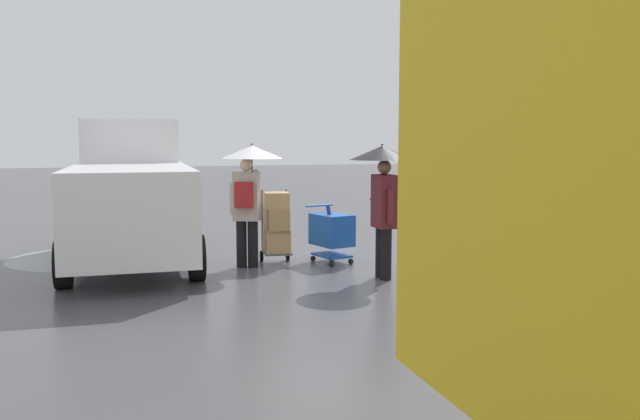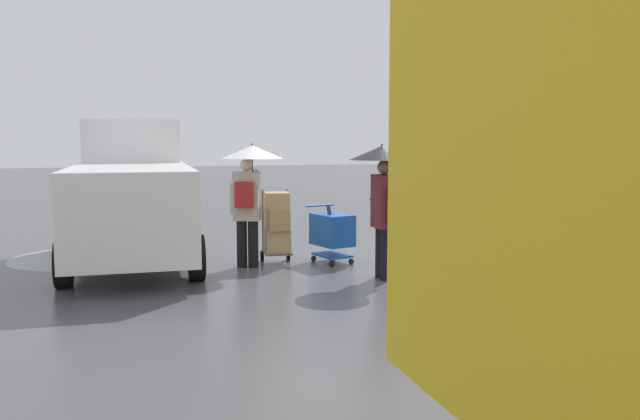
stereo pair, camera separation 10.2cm
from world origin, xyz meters
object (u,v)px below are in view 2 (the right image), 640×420
(shopping_cart_vendor, at_px, (332,231))
(pedestrian_pink_side, at_px, (250,177))
(cargo_van_parked_right, at_px, (132,197))
(pedestrian_black_side, at_px, (383,179))
(hand_dolly_boxes, at_px, (277,224))

(shopping_cart_vendor, distance_m, pedestrian_pink_side, 1.79)
(shopping_cart_vendor, bearing_deg, pedestrian_pink_side, -0.09)
(shopping_cart_vendor, relative_size, pedestrian_pink_side, 0.49)
(shopping_cart_vendor, xyz_separation_m, pedestrian_pink_side, (1.49, -0.00, 1.00))
(cargo_van_parked_right, relative_size, pedestrian_pink_side, 2.50)
(shopping_cart_vendor, distance_m, pedestrian_black_side, 1.82)
(cargo_van_parked_right, height_order, shopping_cart_vendor, cargo_van_parked_right)
(hand_dolly_boxes, xyz_separation_m, pedestrian_black_side, (-1.35, 1.61, 0.87))
(hand_dolly_boxes, xyz_separation_m, pedestrian_pink_side, (0.51, 0.16, 0.86))
(pedestrian_pink_side, distance_m, pedestrian_black_side, 2.37)
(hand_dolly_boxes, height_order, pedestrian_black_side, pedestrian_black_side)
(shopping_cart_vendor, relative_size, hand_dolly_boxes, 0.79)
(pedestrian_black_side, bearing_deg, shopping_cart_vendor, -75.49)
(hand_dolly_boxes, relative_size, pedestrian_black_side, 0.61)
(pedestrian_pink_side, height_order, pedestrian_black_side, same)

